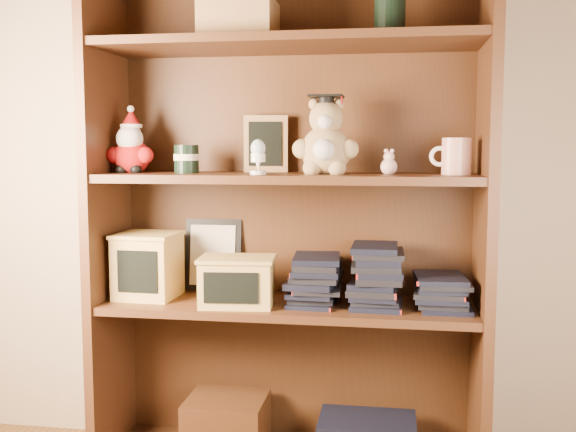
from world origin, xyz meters
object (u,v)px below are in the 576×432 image
treats_box (148,265)px  grad_teddy_bear (326,143)px  teacher_mug (456,156)px  bookcase (290,227)px

treats_box → grad_teddy_bear: bearing=-0.6°
grad_teddy_bear → teacher_mug: (0.38, 0.01, -0.04)m
bookcase → grad_teddy_bear: size_ratio=6.59×
teacher_mug → treats_box: teacher_mug is taller
teacher_mug → treats_box: bearing=-179.9°
grad_teddy_bear → teacher_mug: grad_teddy_bear is taller
grad_teddy_bear → teacher_mug: 0.38m
grad_teddy_bear → treats_box: (-0.57, 0.01, -0.39)m
bookcase → treats_box: size_ratio=7.73×
grad_teddy_bear → bookcase: bearing=154.0°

